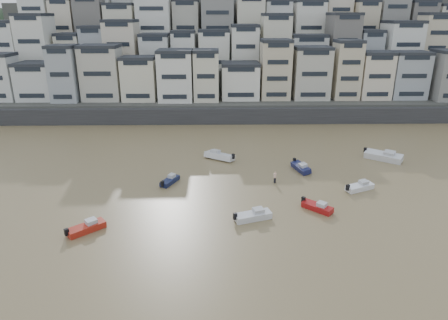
{
  "coord_description": "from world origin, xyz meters",
  "views": [
    {
      "loc": [
        5.73,
        -22.36,
        23.35
      ],
      "look_at": [
        6.75,
        30.0,
        4.0
      ],
      "focal_mm": 32.0,
      "sensor_mm": 36.0,
      "label": 1
    }
  ],
  "objects_px": {
    "boat_h": "(219,155)",
    "boat_f": "(170,180)",
    "boat_j": "(86,227)",
    "boat_d": "(360,186)",
    "boat_g": "(384,155)",
    "boat_a": "(253,215)",
    "boat_e": "(301,167)",
    "person_pink": "(275,177)",
    "boat_b": "(317,206)"
  },
  "relations": [
    {
      "from": "boat_e",
      "to": "person_pink",
      "type": "bearing_deg",
      "value": -61.39
    },
    {
      "from": "boat_f",
      "to": "person_pink",
      "type": "height_order",
      "value": "person_pink"
    },
    {
      "from": "boat_a",
      "to": "boat_j",
      "type": "height_order",
      "value": "boat_a"
    },
    {
      "from": "boat_h",
      "to": "boat_f",
      "type": "xyz_separation_m",
      "value": [
        -7.3,
        -10.02,
        -0.22
      ]
    },
    {
      "from": "boat_d",
      "to": "person_pink",
      "type": "bearing_deg",
      "value": 141.99
    },
    {
      "from": "boat_h",
      "to": "person_pink",
      "type": "distance_m",
      "value": 12.96
    },
    {
      "from": "boat_g",
      "to": "boat_a",
      "type": "relative_size",
      "value": 1.34
    },
    {
      "from": "boat_e",
      "to": "boat_d",
      "type": "bearing_deg",
      "value": 26.04
    },
    {
      "from": "boat_a",
      "to": "boat_d",
      "type": "height_order",
      "value": "boat_a"
    },
    {
      "from": "boat_b",
      "to": "boat_j",
      "type": "distance_m",
      "value": 27.84
    },
    {
      "from": "boat_d",
      "to": "boat_g",
      "type": "bearing_deg",
      "value": 31.46
    },
    {
      "from": "boat_j",
      "to": "boat_d",
      "type": "bearing_deg",
      "value": -24.73
    },
    {
      "from": "boat_h",
      "to": "person_pink",
      "type": "xyz_separation_m",
      "value": [
        8.01,
        -10.18,
        0.09
      ]
    },
    {
      "from": "boat_j",
      "to": "boat_f",
      "type": "xyz_separation_m",
      "value": [
        8.0,
        13.55,
        -0.08
      ]
    },
    {
      "from": "boat_a",
      "to": "boat_d",
      "type": "distance_m",
      "value": 17.68
    },
    {
      "from": "boat_g",
      "to": "boat_f",
      "type": "bearing_deg",
      "value": -128.56
    },
    {
      "from": "boat_a",
      "to": "boat_e",
      "type": "relative_size",
      "value": 1.02
    },
    {
      "from": "boat_h",
      "to": "boat_b",
      "type": "xyz_separation_m",
      "value": [
        12.15,
        -18.9,
        -0.19
      ]
    },
    {
      "from": "boat_g",
      "to": "boat_h",
      "type": "distance_m",
      "value": 27.63
    },
    {
      "from": "boat_b",
      "to": "boat_d",
      "type": "xyz_separation_m",
      "value": [
        7.39,
        5.95,
        0.04
      ]
    },
    {
      "from": "boat_d",
      "to": "boat_e",
      "type": "bearing_deg",
      "value": 107.7
    },
    {
      "from": "boat_b",
      "to": "boat_h",
      "type": "bearing_deg",
      "value": 167.02
    },
    {
      "from": "boat_f",
      "to": "boat_g",
      "type": "bearing_deg",
      "value": -49.95
    },
    {
      "from": "boat_j",
      "to": "person_pink",
      "type": "distance_m",
      "value": 26.88
    },
    {
      "from": "boat_a",
      "to": "boat_f",
      "type": "xyz_separation_m",
      "value": [
        -11.16,
        11.11,
        -0.11
      ]
    },
    {
      "from": "boat_g",
      "to": "boat_d",
      "type": "distance_m",
      "value": 14.42
    },
    {
      "from": "boat_b",
      "to": "boat_e",
      "type": "bearing_deg",
      "value": 131.68
    },
    {
      "from": "boat_a",
      "to": "boat_j",
      "type": "relative_size",
      "value": 1.04
    },
    {
      "from": "boat_e",
      "to": "boat_b",
      "type": "bearing_deg",
      "value": -18.76
    },
    {
      "from": "boat_h",
      "to": "boat_e",
      "type": "bearing_deg",
      "value": -171.23
    },
    {
      "from": "boat_h",
      "to": "boat_a",
      "type": "relative_size",
      "value": 1.16
    },
    {
      "from": "boat_j",
      "to": "boat_f",
      "type": "distance_m",
      "value": 15.73
    },
    {
      "from": "boat_g",
      "to": "boat_j",
      "type": "distance_m",
      "value": 48.47
    },
    {
      "from": "boat_j",
      "to": "person_pink",
      "type": "bearing_deg",
      "value": -11.81
    },
    {
      "from": "boat_d",
      "to": "boat_a",
      "type": "bearing_deg",
      "value": -176.94
    },
    {
      "from": "boat_g",
      "to": "boat_e",
      "type": "bearing_deg",
      "value": -126.29
    },
    {
      "from": "boat_g",
      "to": "boat_a",
      "type": "xyz_separation_m",
      "value": [
        -23.74,
        -20.13,
        -0.23
      ]
    },
    {
      "from": "boat_h",
      "to": "boat_d",
      "type": "height_order",
      "value": "boat_h"
    },
    {
      "from": "boat_e",
      "to": "boat_d",
      "type": "xyz_separation_m",
      "value": [
        6.78,
        -7.48,
        -0.02
      ]
    },
    {
      "from": "boat_b",
      "to": "boat_e",
      "type": "relative_size",
      "value": 0.91
    },
    {
      "from": "boat_h",
      "to": "boat_a",
      "type": "bearing_deg",
      "value": 132.37
    },
    {
      "from": "boat_g",
      "to": "boat_f",
      "type": "distance_m",
      "value": 36.05
    },
    {
      "from": "boat_g",
      "to": "boat_j",
      "type": "xyz_separation_m",
      "value": [
        -42.9,
        -22.57,
        -0.26
      ]
    },
    {
      "from": "boat_e",
      "to": "boat_d",
      "type": "distance_m",
      "value": 10.09
    },
    {
      "from": "boat_d",
      "to": "boat_j",
      "type": "xyz_separation_m",
      "value": [
        -34.83,
        -10.62,
        0.01
      ]
    },
    {
      "from": "boat_b",
      "to": "boat_a",
      "type": "bearing_deg",
      "value": -120.6
    },
    {
      "from": "boat_d",
      "to": "boat_f",
      "type": "relative_size",
      "value": 1.13
    },
    {
      "from": "boat_g",
      "to": "boat_e",
      "type": "xyz_separation_m",
      "value": [
        -14.85,
        -4.47,
        -0.24
      ]
    },
    {
      "from": "boat_d",
      "to": "boat_j",
      "type": "distance_m",
      "value": 36.41
    },
    {
      "from": "boat_e",
      "to": "boat_f",
      "type": "bearing_deg",
      "value": -93.4
    }
  ]
}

